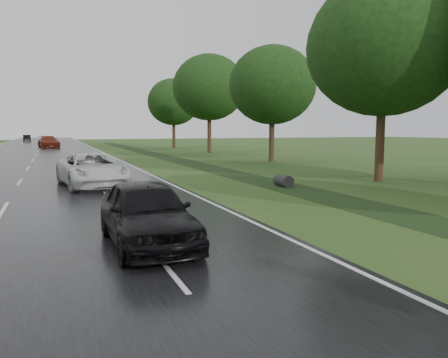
% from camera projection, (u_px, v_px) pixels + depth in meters
% --- Properties ---
extents(road, '(14.00, 180.00, 0.04)m').
position_uv_depth(road, '(37.00, 153.00, 48.43)').
color(road, black).
rests_on(road, ground).
extents(edge_stripe_east, '(0.12, 180.00, 0.01)m').
position_uv_depth(edge_stripe_east, '(100.00, 151.00, 50.88)').
color(edge_stripe_east, silver).
rests_on(edge_stripe_east, road).
extents(center_line, '(0.12, 180.00, 0.01)m').
position_uv_depth(center_line, '(37.00, 153.00, 48.43)').
color(center_line, silver).
rests_on(center_line, road).
extents(drainage_ditch, '(2.20, 120.00, 0.56)m').
position_uv_depth(drainage_ditch, '(218.00, 170.00, 28.30)').
color(drainage_ditch, '#1C3013').
rests_on(drainage_ditch, ground).
extents(tree_east_b, '(7.60, 7.60, 10.11)m').
position_uv_depth(tree_east_b, '(384.00, 47.00, 21.49)').
color(tree_east_b, '#3E2C19').
rests_on(tree_east_b, ground).
extents(tree_east_c, '(7.00, 7.00, 9.29)m').
position_uv_depth(tree_east_c, '(272.00, 85.00, 34.93)').
color(tree_east_c, '#3E2C19').
rests_on(tree_east_c, ground).
extents(tree_east_d, '(8.00, 8.00, 10.76)m').
position_uv_depth(tree_east_d, '(209.00, 88.00, 47.61)').
color(tree_east_d, '#3E2C19').
rests_on(tree_east_d, ground).
extents(tree_east_f, '(7.20, 7.20, 9.62)m').
position_uv_depth(tree_east_f, '(173.00, 102.00, 60.54)').
color(tree_east_f, '#3E2C19').
rests_on(tree_east_f, ground).
extents(white_pickup, '(3.18, 5.75, 1.52)m').
position_uv_depth(white_pickup, '(92.00, 170.00, 19.94)').
color(white_pickup, silver).
rests_on(white_pickup, road).
extents(dark_sedan, '(1.82, 4.37, 1.48)m').
position_uv_depth(dark_sedan, '(147.00, 212.00, 9.86)').
color(dark_sedan, black).
rests_on(dark_sedan, road).
extents(far_car_red, '(3.23, 6.00, 1.65)m').
position_uv_depth(far_car_red, '(49.00, 142.00, 60.76)').
color(far_car_red, maroon).
rests_on(far_car_red, road).
extents(far_car_dark, '(1.69, 4.27, 1.38)m').
position_uv_depth(far_car_dark, '(27.00, 138.00, 91.28)').
color(far_car_dark, black).
rests_on(far_car_dark, road).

